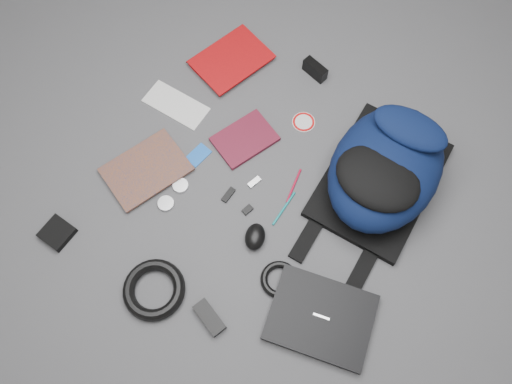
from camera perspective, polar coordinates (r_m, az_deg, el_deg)
The scene contains 22 objects.
ground at distance 1.72m, azimuth -0.00°, elevation -0.26°, with size 4.00×4.00×0.00m, color #4F4F51.
backpack at distance 1.69m, azimuth 14.63°, elevation 2.74°, with size 0.37×0.54×0.23m, color black, non-canonical shape.
laptop at distance 1.60m, azimuth 7.42°, elevation -14.02°, with size 0.31×0.24×0.03m, color black.
textbook_red at distance 2.03m, azimuth -4.76°, elevation 16.58°, with size 0.21×0.28×0.03m, color maroon.
comic_book at distance 1.83m, azimuth -14.05°, elevation 4.78°, with size 0.20×0.28×0.02m, color #BA560D.
envelope at distance 1.90m, azimuth -9.14°, elevation 9.81°, with size 0.24×0.11×0.00m, color silver.
dvd_case at distance 1.80m, azimuth -1.30°, elevation 6.07°, with size 0.15×0.21×0.02m, color #480E1B.
compact_camera at distance 1.95m, azimuth 6.76°, elevation 13.72°, with size 0.10×0.04×0.06m, color black.
sticker_disc at distance 1.85m, azimuth 5.46°, elevation 7.96°, with size 0.08×0.08×0.00m, color silver.
pen_teal at distance 1.69m, azimuth 3.20°, elevation -1.89°, with size 0.01×0.01×0.14m, color #0E7B7E.
pen_red at distance 1.73m, azimuth 4.34°, elevation 0.72°, with size 0.01×0.01×0.13m, color #A40C29.
id_badge at distance 1.79m, azimuth -6.61°, elevation 4.22°, with size 0.05×0.08×0.00m, color blue.
usb_black at distance 1.71m, azimuth -3.18°, elevation -0.32°, with size 0.02×0.06×0.01m, color black.
usb_silver at distance 1.73m, azimuth -0.19°, elevation 1.13°, with size 0.02×0.05×0.01m, color #ACACAE.
key_fob at distance 1.69m, azimuth -0.98°, elevation -2.04°, with size 0.02×0.04×0.01m, color black.
mouse at distance 1.64m, azimuth -0.11°, elevation -5.13°, with size 0.07×0.09×0.05m, color black.
headphone_left at distance 1.74m, azimuth -8.62°, elevation 0.73°, with size 0.05×0.05×0.01m, color silver.
headphone_right at distance 1.72m, azimuth -10.25°, elevation -1.31°, with size 0.06×0.06×0.01m, color silver.
cable_coil at distance 1.62m, azimuth 2.68°, elevation -9.95°, with size 0.12×0.12×0.02m, color black.
power_brick at distance 1.60m, azimuth -5.35°, elevation -14.09°, with size 0.11×0.05×0.03m, color black.
power_cord_coil at distance 1.63m, azimuth -11.58°, elevation -10.87°, with size 0.20×0.20×0.04m, color black.
pouch at distance 1.78m, azimuth -21.78°, elevation -4.36°, with size 0.09×0.09×0.02m, color black.
Camera 1 is at (0.35, -0.55, 1.59)m, focal length 35.00 mm.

